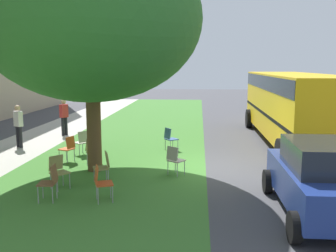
% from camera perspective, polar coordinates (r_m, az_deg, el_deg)
% --- Properties ---
extents(ground, '(80.00, 80.00, 0.00)m').
position_cam_1_polar(ground, '(12.28, 6.61, -6.21)').
color(ground, '#424247').
extents(grass_verge, '(48.00, 6.00, 0.01)m').
position_cam_1_polar(grass_verge, '(12.58, -8.20, -5.86)').
color(grass_verge, '#3D752D').
rests_on(grass_verge, ground).
extents(street_tree, '(6.55, 6.55, 6.98)m').
position_cam_1_polar(street_tree, '(11.74, -11.54, 15.36)').
color(street_tree, brown).
rests_on(street_tree, ground).
extents(chair_0, '(0.58, 0.58, 0.88)m').
position_cam_1_polar(chair_0, '(11.25, 1.01, -4.86)').
color(chair_0, '#ADA393').
rests_on(chair_0, ground).
extents(chair_1, '(0.58, 0.59, 0.88)m').
position_cam_1_polar(chair_1, '(14.15, -12.79, -2.18)').
color(chair_1, '#ADA393').
rests_on(chair_1, ground).
extents(chair_2, '(0.58, 0.58, 0.88)m').
position_cam_1_polar(chair_2, '(14.46, 0.29, -1.71)').
color(chair_2, '#335184').
rests_on(chair_2, ground).
extents(chair_3, '(0.53, 0.54, 0.88)m').
position_cam_1_polar(chair_3, '(9.26, -10.00, -8.08)').
color(chair_3, '#C64C1E').
rests_on(chair_3, ground).
extents(chair_4, '(0.53, 0.54, 0.88)m').
position_cam_1_polar(chair_4, '(13.21, -14.74, -3.05)').
color(chair_4, '#C64C1E').
rests_on(chair_4, ground).
extents(chair_5, '(0.58, 0.59, 0.88)m').
position_cam_1_polar(chair_5, '(10.48, -16.12, -6.27)').
color(chair_5, olive).
rests_on(chair_5, ground).
extents(chair_6, '(0.54, 0.55, 0.88)m').
position_cam_1_polar(chair_6, '(10.65, -9.65, -5.79)').
color(chair_6, olive).
rests_on(chair_6, ground).
extents(chair_7, '(0.46, 0.46, 0.88)m').
position_cam_1_polar(chair_7, '(9.59, -17.27, -7.76)').
color(chair_7, brown).
rests_on(chair_7, ground).
extents(chair_8, '(0.46, 0.46, 0.88)m').
position_cam_1_polar(chair_8, '(12.80, -11.48, -3.32)').
color(chair_8, olive).
rests_on(chair_8, ground).
extents(parked_car, '(3.70, 1.92, 1.65)m').
position_cam_1_polar(parked_car, '(8.85, 22.02, -7.29)').
color(parked_car, navy).
rests_on(parked_car, ground).
extents(school_bus, '(10.40, 2.80, 2.88)m').
position_cam_1_polar(school_bus, '(16.46, 18.31, 3.51)').
color(school_bus, yellow).
rests_on(school_bus, ground).
extents(pedestrian_0, '(0.36, 0.41, 1.69)m').
position_cam_1_polar(pedestrian_0, '(16.08, -21.51, 0.22)').
color(pedestrian_0, black).
rests_on(pedestrian_0, ground).
extents(pedestrian_1, '(0.41, 0.36, 1.69)m').
position_cam_1_polar(pedestrian_1, '(18.18, -15.32, 1.49)').
color(pedestrian_1, black).
rests_on(pedestrian_1, ground).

